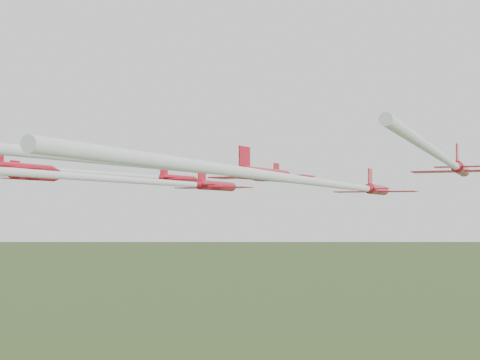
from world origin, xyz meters
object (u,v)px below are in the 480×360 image
Objects in this scene: jet_lead at (227,173)px; jet_row3_mid at (166,182)px; jet_row2_right at (342,185)px; jet_row3_right at (452,163)px; jet_row2_left at (103,174)px; jet_row4_right at (159,164)px.

jet_lead is 1.40× the size of jet_row3_mid.
jet_row2_right is 1.55× the size of jet_row3_right.
jet_row3_right is at bearing -11.10° from jet_row2_left.
jet_row3_right is (32.85, -13.01, -0.84)m from jet_lead.
jet_lead is 39.48m from jet_row4_right.
jet_row2_right is 16.78m from jet_row3_mid.
jet_row3_right reaches higher than jet_row4_right.
jet_row3_right is at bearing -32.35° from jet_lead.
jet_lead is 23.91m from jet_row2_right.
jet_row3_mid is at bearing -80.37° from jet_lead.
jet_lead is 35.34m from jet_row3_right.
jet_lead is at bearing 96.22° from jet_row3_mid.
jet_row4_right reaches higher than jet_row2_right.
jet_row2_left reaches higher than jet_row2_right.
jet_row2_left is 42.02m from jet_row3_right.
jet_lead is 1.64× the size of jet_row3_right.
jet_row2_left is 1.25× the size of jet_row3_mid.
jet_lead reaches higher than jet_row3_mid.
jet_lead reaches higher than jet_row2_left.
jet_row2_right is 23.20m from jet_row4_right.
jet_row3_right is (26.42, 4.31, 0.99)m from jet_row3_mid.
jet_row3_right is 23.39m from jet_row4_right.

